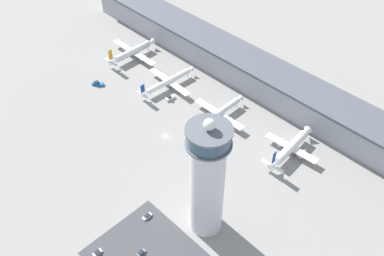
{
  "coord_description": "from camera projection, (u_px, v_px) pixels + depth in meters",
  "views": [
    {
      "loc": [
        130.47,
        -108.0,
        165.79
      ],
      "look_at": [
        11.22,
        9.62,
        7.2
      ],
      "focal_mm": 40.0,
      "sensor_mm": 36.0,
      "label": 1
    }
  ],
  "objects": [
    {
      "name": "car_red_hatchback",
      "position": [
        147.0,
        216.0,
        197.24
      ],
      "size": [
        1.87,
        4.8,
        1.43
      ],
      "color": "black",
      "rests_on": "ground"
    },
    {
      "name": "service_truck_fuel",
      "position": [
        98.0,
        84.0,
        269.22
      ],
      "size": [
        7.51,
        6.22,
        2.73
      ],
      "color": "black",
      "rests_on": "ground"
    },
    {
      "name": "car_maroon_suv",
      "position": [
        97.0,
        253.0,
        183.64
      ],
      "size": [
        1.97,
        4.34,
        1.55
      ],
      "color": "black",
      "rests_on": "ground"
    },
    {
      "name": "service_truck_catering",
      "position": [
        170.0,
        98.0,
        259.01
      ],
      "size": [
        2.77,
        6.62,
        2.9
      ],
      "color": "black",
      "rests_on": "ground"
    },
    {
      "name": "airplane_gate_bravo",
      "position": [
        168.0,
        82.0,
        265.79
      ],
      "size": [
        35.86,
        41.29,
        11.37
      ],
      "color": "white",
      "rests_on": "ground"
    },
    {
      "name": "airplane_gate_alpha",
      "position": [
        133.0,
        52.0,
        288.99
      ],
      "size": [
        41.43,
        37.76,
        14.05
      ],
      "color": "silver",
      "rests_on": "ground"
    },
    {
      "name": "airplane_gate_delta",
      "position": [
        291.0,
        148.0,
        223.85
      ],
      "size": [
        30.74,
        36.76,
        14.19
      ],
      "color": "white",
      "rests_on": "ground"
    },
    {
      "name": "car_navy_sedan",
      "position": [
        141.0,
        253.0,
        183.66
      ],
      "size": [
        2.05,
        4.36,
        1.37
      ],
      "color": "black",
      "rests_on": "ground"
    },
    {
      "name": "control_tower",
      "position": [
        207.0,
        180.0,
        173.45
      ],
      "size": [
        18.0,
        18.0,
        64.21
      ],
      "color": "silver",
      "rests_on": "ground"
    },
    {
      "name": "terminal_building",
      "position": [
        248.0,
        70.0,
        265.82
      ],
      "size": [
        278.49,
        25.0,
        18.38
      ],
      "color": "#9399A3",
      "rests_on": "ground"
    },
    {
      "name": "airplane_gate_charlie",
      "position": [
        218.0,
        114.0,
        243.75
      ],
      "size": [
        35.53,
        41.81,
        11.45
      ],
      "color": "silver",
      "rests_on": "ground"
    },
    {
      "name": "service_truck_baggage",
      "position": [
        205.0,
        118.0,
        245.71
      ],
      "size": [
        2.63,
        6.65,
        2.84
      ],
      "color": "black",
      "rests_on": "ground"
    },
    {
      "name": "ground_plane",
      "position": [
        165.0,
        136.0,
        236.51
      ],
      "size": [
        1000.0,
        1000.0,
        0.0
      ],
      "primitive_type": "plane",
      "color": "gray"
    }
  ]
}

